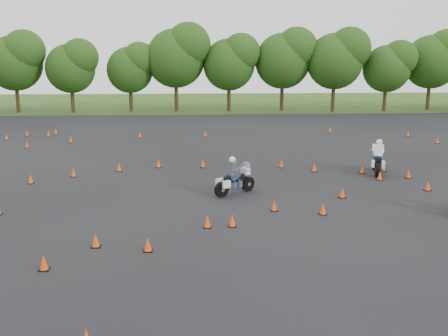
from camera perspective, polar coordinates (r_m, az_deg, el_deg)
name	(u,v)px	position (r m, az deg, el deg)	size (l,w,h in m)	color
ground	(230,220)	(19.64, 0.69, -5.96)	(140.00, 140.00, 0.00)	#2D5119
asphalt_pad	(222,182)	(25.39, -0.27, -1.65)	(62.00, 62.00, 0.00)	black
treeline	(226,72)	(53.87, 0.25, 10.92)	(87.30, 32.65, 10.63)	#224413
traffic_cones	(201,180)	(24.96, -2.64, -1.39)	(35.87, 32.77, 0.45)	#ED4909
rider_grey	(235,175)	(23.07, 1.25, -0.81)	(2.34, 0.72, 1.80)	#3C3E43
rider_white	(377,156)	(28.42, 17.07, 1.31)	(2.50, 0.77, 1.93)	white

